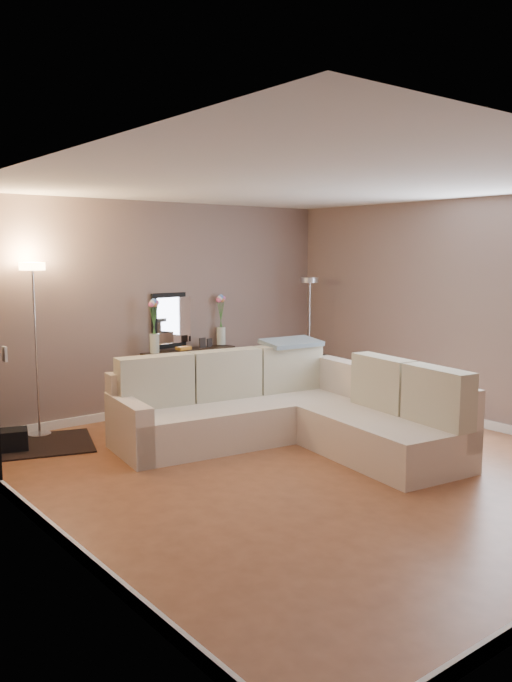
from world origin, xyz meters
TOP-DOWN VIEW (x-y plane):
  - floor at (0.00, 0.00)m, footprint 5.00×5.50m
  - ceiling at (0.00, 0.00)m, footprint 5.00×5.50m
  - wall_back at (0.00, 2.76)m, footprint 5.00×0.02m
  - wall_left at (-2.51, 0.00)m, footprint 0.02×5.50m
  - wall_right at (2.51, 0.00)m, footprint 0.02×5.50m
  - baseboard_back at (0.00, 2.73)m, footprint 5.00×0.03m
  - baseboard_left at (-2.48, 0.00)m, footprint 0.03×5.50m
  - baseboard_right at (2.48, 0.00)m, footprint 0.03×5.50m
  - switch_plate at (-2.48, 0.85)m, footprint 0.02×0.08m
  - sectional_sofa at (0.32, 0.68)m, footprint 2.77×2.91m
  - throw_blanket at (0.89, 1.26)m, footprint 0.71×0.45m
  - console_table at (0.27, 2.59)m, footprint 1.28×0.46m
  - leaning_mirror at (0.34, 2.76)m, footprint 0.89×0.13m
  - table_decor at (0.35, 2.56)m, footprint 0.54×0.13m
  - flower_vase_left at (-0.18, 2.55)m, footprint 0.15×0.13m
  - flower_vase_right at (0.88, 2.65)m, footprint 0.15×0.13m
  - floor_lamp_lit at (-1.62, 2.56)m, footprint 0.34×0.34m
  - floor_lamp_unlit at (2.08, 2.25)m, footprint 0.28×0.28m
  - charcoal_rug at (-1.82, 2.25)m, footprint 1.45×1.25m
  - black_bag at (-2.05, 2.21)m, footprint 0.41×0.34m

SIDE VIEW (x-z plane):
  - floor at x=0.00m, z-range -0.01..0.00m
  - charcoal_rug at x=-1.82m, z-range 0.00..0.02m
  - baseboard_back at x=0.00m, z-range 0.00..0.10m
  - baseboard_left at x=-2.48m, z-range 0.00..0.10m
  - baseboard_right at x=2.48m, z-range 0.00..0.10m
  - black_bag at x=-2.05m, z-range -0.01..0.22m
  - sectional_sofa at x=0.32m, z-range -0.12..0.82m
  - console_table at x=0.27m, z-range 0.05..0.82m
  - table_decor at x=0.35m, z-range 0.75..0.88m
  - throw_blanket at x=0.89m, z-range 0.92..1.01m
  - flower_vase_left at x=-0.18m, z-range 0.73..1.39m
  - flower_vase_right at x=0.88m, z-range 0.73..1.39m
  - leaning_mirror at x=0.34m, z-range 0.79..1.49m
  - floor_lamp_unlit at x=2.08m, z-range 0.34..1.99m
  - switch_plate at x=-2.48m, z-range 1.14..1.26m
  - wall_back at x=0.00m, z-range 0.00..2.60m
  - wall_left at x=-2.51m, z-range 0.00..2.60m
  - wall_right at x=2.51m, z-range 0.00..2.60m
  - floor_lamp_lit at x=-1.62m, z-range 0.39..2.27m
  - ceiling at x=0.00m, z-range 2.60..2.61m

